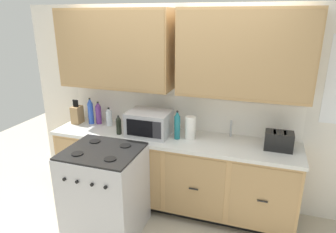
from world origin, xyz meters
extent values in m
plane|color=#B2A893|center=(0.00, 0.00, 0.00)|extent=(8.00, 8.00, 0.00)
cube|color=white|center=(0.00, 0.62, 1.18)|extent=(4.01, 0.05, 2.35)
cube|color=white|center=(0.00, 0.60, 1.11)|extent=(2.81, 0.01, 0.40)
cube|color=tan|center=(-0.73, 0.43, 1.85)|extent=(1.35, 0.34, 0.90)
cube|color=#A58052|center=(-0.73, 0.26, 1.85)|extent=(1.33, 0.01, 0.84)
cube|color=tan|center=(0.73, 0.43, 1.85)|extent=(1.35, 0.34, 0.90)
cube|color=#A58052|center=(0.73, 0.26, 1.85)|extent=(1.33, 0.01, 0.84)
cube|color=black|center=(0.00, 0.33, 0.05)|extent=(2.75, 0.48, 0.10)
cube|color=tan|center=(0.00, 0.30, 0.48)|extent=(2.81, 0.60, 0.77)
cube|color=#A88354|center=(-1.05, 0.00, 0.48)|extent=(0.65, 0.01, 0.71)
cube|color=black|center=(-1.05, -0.02, 0.48)|extent=(0.10, 0.01, 0.01)
cube|color=#A88354|center=(-0.35, 0.00, 0.48)|extent=(0.65, 0.01, 0.71)
cube|color=black|center=(-0.35, -0.02, 0.48)|extent=(0.10, 0.01, 0.01)
cube|color=#A88354|center=(0.35, 0.00, 0.48)|extent=(0.65, 0.01, 0.71)
cube|color=black|center=(0.35, -0.02, 0.48)|extent=(0.10, 0.01, 0.01)
cube|color=#A88354|center=(1.05, 0.00, 0.48)|extent=(0.65, 0.01, 0.71)
cube|color=black|center=(1.05, -0.02, 0.48)|extent=(0.10, 0.01, 0.01)
cube|color=silver|center=(0.00, 0.30, 0.89)|extent=(2.84, 0.63, 0.04)
cube|color=#A8AAAF|center=(0.64, 0.33, 0.89)|extent=(0.56, 0.38, 0.02)
cube|color=#B7B7BC|center=(-0.53, -0.33, 0.46)|extent=(0.76, 0.66, 0.92)
cube|color=black|center=(-0.53, -0.33, 0.93)|extent=(0.74, 0.65, 0.02)
cylinder|color=black|center=(-0.71, -0.49, 0.94)|extent=(0.12, 0.12, 0.01)
cylinder|color=black|center=(-0.35, -0.49, 0.94)|extent=(0.12, 0.12, 0.01)
cylinder|color=black|center=(-0.71, -0.17, 0.94)|extent=(0.12, 0.12, 0.01)
cylinder|color=black|center=(-0.35, -0.17, 0.94)|extent=(0.12, 0.12, 0.01)
cylinder|color=black|center=(-0.75, -0.67, 0.75)|extent=(0.03, 0.02, 0.03)
cylinder|color=black|center=(-0.61, -0.67, 0.75)|extent=(0.03, 0.02, 0.03)
cylinder|color=black|center=(-0.45, -0.67, 0.75)|extent=(0.03, 0.02, 0.03)
cylinder|color=black|center=(-0.31, -0.67, 0.75)|extent=(0.03, 0.02, 0.03)
cube|color=#B7B7BC|center=(-0.26, 0.28, 1.05)|extent=(0.48, 0.36, 0.28)
cube|color=black|center=(-0.30, 0.09, 1.05)|extent=(0.31, 0.01, 0.19)
cube|color=#28282D|center=(-0.10, 0.09, 1.05)|extent=(0.10, 0.01, 0.19)
cube|color=black|center=(1.15, 0.32, 1.00)|extent=(0.28, 0.18, 0.19)
cube|color=black|center=(1.10, 0.32, 1.09)|extent=(0.02, 0.13, 0.01)
cube|color=black|center=(1.20, 0.32, 1.09)|extent=(0.02, 0.13, 0.01)
cube|color=#9C794E|center=(-1.29, 0.36, 1.02)|extent=(0.11, 0.14, 0.22)
cylinder|color=black|center=(-1.32, 0.35, 1.17)|extent=(0.02, 0.02, 0.09)
cylinder|color=black|center=(-1.30, 0.35, 1.17)|extent=(0.02, 0.02, 0.09)
cylinder|color=black|center=(-1.28, 0.35, 1.17)|extent=(0.02, 0.02, 0.09)
cylinder|color=black|center=(-1.26, 0.35, 1.17)|extent=(0.02, 0.02, 0.09)
cylinder|color=#B2B5BA|center=(0.64, 0.51, 1.01)|extent=(0.02, 0.02, 0.20)
cylinder|color=white|center=(0.22, 0.31, 1.04)|extent=(0.12, 0.12, 0.26)
cylinder|color=blue|center=(-1.11, 0.40, 1.04)|extent=(0.07, 0.07, 0.27)
cone|color=blue|center=(-1.11, 0.40, 1.21)|extent=(0.06, 0.06, 0.07)
cylinder|color=black|center=(-1.11, 0.40, 1.24)|extent=(0.02, 0.02, 0.02)
cylinder|color=black|center=(-0.60, 0.18, 1.00)|extent=(0.06, 0.06, 0.18)
cone|color=black|center=(-0.60, 0.18, 1.11)|extent=(0.06, 0.06, 0.05)
cylinder|color=black|center=(-0.60, 0.18, 1.12)|extent=(0.02, 0.02, 0.02)
cylinder|color=#1E707A|center=(0.08, 0.26, 1.04)|extent=(0.07, 0.07, 0.26)
cone|color=#1E707A|center=(0.08, 0.26, 1.20)|extent=(0.06, 0.06, 0.07)
cylinder|color=black|center=(0.08, 0.26, 1.23)|extent=(0.02, 0.02, 0.02)
cylinder|color=silver|center=(-0.85, 0.41, 1.00)|extent=(0.08, 0.08, 0.19)
cone|color=silver|center=(-0.85, 0.41, 1.11)|extent=(0.07, 0.07, 0.05)
cylinder|color=black|center=(-0.85, 0.41, 1.13)|extent=(0.03, 0.03, 0.02)
cylinder|color=#663384|center=(-1.02, 0.43, 1.02)|extent=(0.07, 0.07, 0.23)
cone|color=#663384|center=(-1.02, 0.43, 1.17)|extent=(0.07, 0.07, 0.06)
cylinder|color=black|center=(-1.02, 0.43, 1.19)|extent=(0.03, 0.03, 0.02)
camera|label=1|loc=(0.96, -2.71, 2.22)|focal=31.92mm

